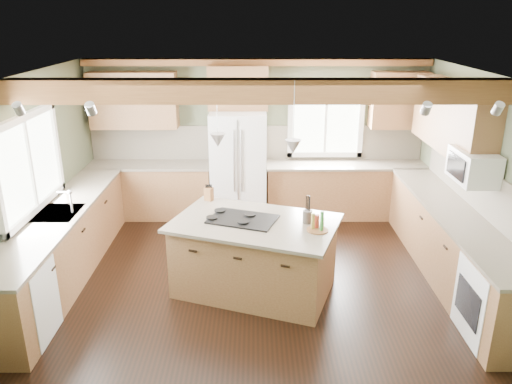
{
  "coord_description": "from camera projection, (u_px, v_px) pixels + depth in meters",
  "views": [
    {
      "loc": [
        -0.03,
        -5.75,
        3.26
      ],
      "look_at": [
        -0.02,
        0.3,
        1.1
      ],
      "focal_mm": 35.0,
      "sensor_mm": 36.0,
      "label": 1
    }
  ],
  "objects": [
    {
      "name": "floor",
      "position": [
        257.0,
        279.0,
        6.51
      ],
      "size": [
        5.6,
        5.6,
        0.0
      ],
      "primitive_type": "plane",
      "color": "black",
      "rests_on": "ground"
    },
    {
      "name": "ceiling",
      "position": [
        258.0,
        76.0,
        5.63
      ],
      "size": [
        5.6,
        5.6,
        0.0
      ],
      "primitive_type": "plane",
      "rotation": [
        3.14,
        0.0,
        0.0
      ],
      "color": "silver",
      "rests_on": "wall_back"
    },
    {
      "name": "wall_back",
      "position": [
        257.0,
        137.0,
        8.43
      ],
      "size": [
        5.6,
        0.0,
        5.6
      ],
      "primitive_type": "plane",
      "rotation": [
        1.57,
        0.0,
        0.0
      ],
      "color": "#50583E",
      "rests_on": "ground"
    },
    {
      "name": "wall_left",
      "position": [
        28.0,
        185.0,
        6.07
      ],
      "size": [
        0.0,
        5.0,
        5.0
      ],
      "primitive_type": "plane",
      "rotation": [
        1.57,
        0.0,
        1.57
      ],
      "color": "#50583E",
      "rests_on": "ground"
    },
    {
      "name": "wall_right",
      "position": [
        487.0,
        185.0,
        6.08
      ],
      "size": [
        0.0,
        5.0,
        5.0
      ],
      "primitive_type": "plane",
      "rotation": [
        1.57,
        0.0,
        -1.57
      ],
      "color": "#50583E",
      "rests_on": "ground"
    },
    {
      "name": "ceiling_beam",
      "position": [
        258.0,
        91.0,
        5.45
      ],
      "size": [
        5.55,
        0.26,
        0.26
      ],
      "primitive_type": "cube",
      "color": "brown",
      "rests_on": "ceiling"
    },
    {
      "name": "soffit_trim",
      "position": [
        257.0,
        62.0,
        7.91
      ],
      "size": [
        5.55,
        0.2,
        0.1
      ],
      "primitive_type": "cube",
      "color": "brown",
      "rests_on": "ceiling"
    },
    {
      "name": "backsplash_back",
      "position": [
        257.0,
        143.0,
        8.44
      ],
      "size": [
        5.58,
        0.03,
        0.58
      ],
      "primitive_type": "cube",
      "color": "brown",
      "rests_on": "wall_back"
    },
    {
      "name": "backsplash_right",
      "position": [
        483.0,
        190.0,
        6.16
      ],
      "size": [
        0.03,
        3.7,
        0.58
      ],
      "primitive_type": "cube",
      "color": "brown",
      "rests_on": "wall_right"
    },
    {
      "name": "base_cab_back_left",
      "position": [
        151.0,
        191.0,
        8.43
      ],
      "size": [
        2.02,
        0.6,
        0.88
      ],
      "primitive_type": "cube",
      "color": "brown",
      "rests_on": "floor"
    },
    {
      "name": "counter_back_left",
      "position": [
        149.0,
        165.0,
        8.27
      ],
      "size": [
        2.06,
        0.64,
        0.04
      ],
      "primitive_type": "cube",
      "color": "#473E34",
      "rests_on": "base_cab_back_left"
    },
    {
      "name": "base_cab_back_right",
      "position": [
        345.0,
        191.0,
        8.44
      ],
      "size": [
        2.62,
        0.6,
        0.88
      ],
      "primitive_type": "cube",
      "color": "brown",
      "rests_on": "floor"
    },
    {
      "name": "counter_back_right",
      "position": [
        346.0,
        165.0,
        8.28
      ],
      "size": [
        2.66,
        0.64,
        0.04
      ],
      "primitive_type": "cube",
      "color": "#473E34",
      "rests_on": "base_cab_back_right"
    },
    {
      "name": "base_cab_left",
      "position": [
        63.0,
        247.0,
        6.4
      ],
      "size": [
        0.6,
        3.7,
        0.88
      ],
      "primitive_type": "cube",
      "color": "brown",
      "rests_on": "floor"
    },
    {
      "name": "counter_left",
      "position": [
        58.0,
        214.0,
        6.25
      ],
      "size": [
        0.64,
        3.74,
        0.04
      ],
      "primitive_type": "cube",
      "color": "#473E34",
      "rests_on": "base_cab_left"
    },
    {
      "name": "base_cab_right",
      "position": [
        451.0,
        247.0,
        6.41
      ],
      "size": [
        0.6,
        3.7,
        0.88
      ],
      "primitive_type": "cube",
      "color": "brown",
      "rests_on": "floor"
    },
    {
      "name": "counter_right",
      "position": [
        456.0,
        214.0,
        6.26
      ],
      "size": [
        0.64,
        3.74,
        0.04
      ],
      "primitive_type": "cube",
      "color": "#473E34",
      "rests_on": "base_cab_right"
    },
    {
      "name": "upper_cab_back_left",
      "position": [
        134.0,
        100.0,
        8.04
      ],
      "size": [
        1.4,
        0.35,
        0.9
      ],
      "primitive_type": "cube",
      "color": "brown",
      "rests_on": "wall_back"
    },
    {
      "name": "upper_cab_over_fridge",
      "position": [
        238.0,
        88.0,
        7.97
      ],
      "size": [
        0.96,
        0.35,
        0.7
      ],
      "primitive_type": "cube",
      "color": "brown",
      "rests_on": "wall_back"
    },
    {
      "name": "upper_cab_right",
      "position": [
        452.0,
        117.0,
        6.71
      ],
      "size": [
        0.35,
        2.2,
        0.9
      ],
      "primitive_type": "cube",
      "color": "brown",
      "rests_on": "wall_right"
    },
    {
      "name": "upper_cab_back_corner",
      "position": [
        399.0,
        100.0,
        8.05
      ],
      "size": [
        0.9,
        0.35,
        0.9
      ],
      "primitive_type": "cube",
      "color": "brown",
      "rests_on": "wall_back"
    },
    {
      "name": "window_left",
      "position": [
        28.0,
        164.0,
        6.03
      ],
      "size": [
        0.04,
        1.6,
        1.05
      ],
      "primitive_type": "cube",
      "color": "white",
      "rests_on": "wall_left"
    },
    {
      "name": "window_back",
      "position": [
        325.0,
        123.0,
        8.33
      ],
      "size": [
        1.1,
        0.04,
        1.0
      ],
      "primitive_type": "cube",
      "color": "white",
      "rests_on": "wall_back"
    },
    {
      "name": "sink",
      "position": [
        58.0,
        214.0,
        6.25
      ],
      "size": [
        0.5,
        0.65,
        0.03
      ],
      "primitive_type": "cube",
      "color": "#262628",
      "rests_on": "counter_left"
    },
    {
      "name": "faucet",
      "position": [
        71.0,
        203.0,
        6.2
      ],
      "size": [
        0.02,
        0.02,
        0.28
      ],
      "primitive_type": "cylinder",
      "color": "#B2B2B7",
      "rests_on": "sink"
    },
    {
      "name": "dishwasher",
      "position": [
        19.0,
        303.0,
        5.18
      ],
      "size": [
        0.6,
        0.6,
        0.84
      ],
      "primitive_type": "cube",
      "color": "white",
      "rests_on": "floor"
    },
    {
      "name": "oven",
      "position": [
        497.0,
        302.0,
        5.19
      ],
      "size": [
        0.6,
        0.72,
        0.84
      ],
      "primitive_type": "cube",
      "color": "white",
      "rests_on": "floor"
    },
    {
      "name": "microwave",
      "position": [
        473.0,
        166.0,
        5.95
      ],
      "size": [
        0.4,
        0.7,
        0.38
      ],
      "primitive_type": "cube",
      "color": "white",
      "rests_on": "wall_right"
    },
    {
      "name": "pendant_left",
      "position": [
        218.0,
        140.0,
        5.79
      ],
      "size": [
        0.18,
        0.18,
        0.16
      ],
      "primitive_type": "cone",
      "rotation": [
        3.14,
        0.0,
        0.0
      ],
      "color": "#B2B2B7",
      "rests_on": "ceiling"
    },
    {
      "name": "pendant_right",
      "position": [
        293.0,
        147.0,
        5.5
      ],
      "size": [
        0.18,
        0.18,
        0.16
      ],
      "primitive_type": "cone",
      "rotation": [
        3.14,
        0.0,
        0.0
      ],
      "color": "#B2B2B7",
      "rests_on": "ceiling"
    },
    {
      "name": "refrigerator",
      "position": [
        239.0,
        166.0,
        8.2
      ],
      "size": [
        0.9,
        0.74,
        1.8
      ],
      "primitive_type": "cube",
      "color": "white",
      "rests_on": "floor"
    },
    {
      "name": "island",
      "position": [
        255.0,
        257.0,
        6.13
      ],
      "size": [
        2.08,
        1.65,
        0.88
      ],
      "primitive_type": "cube",
      "rotation": [
        0.0,
        0.0,
        -0.34
      ],
      "color": "brown",
      "rests_on": "floor"
    },
    {
      "name": "island_top",
      "position": [
        255.0,
        223.0,
        5.98
      ],
      "size": [
        2.23,
        1.8,
        0.04
      ],
      "primitive_type": "cube",
      "rotation": [
        0.0,
        0.0,
        -0.34
      ],
      "color": "#473E34",
      "rests_on": "island"
    },
    {
      "name": "cooktop",
      "position": [
        243.0,
        219.0,
        6.01
      ],
      "size": [
        0.91,
        0.76,
        0.02
      ],
      "primitive_type": "cube",
      "rotation": [
        0.0,
        0.0,
        -0.34
      ],
      "color": "black",
      "rests_on": "island_top"
    },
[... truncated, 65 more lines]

